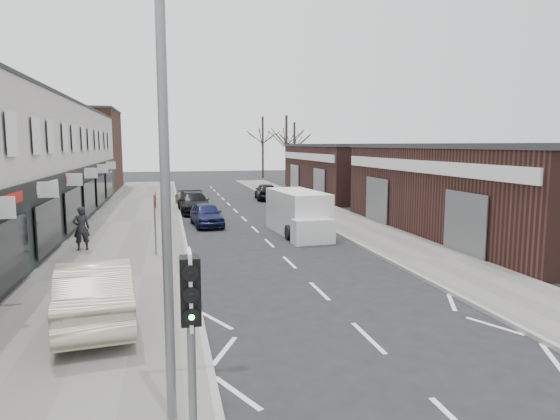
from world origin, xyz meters
TOP-DOWN VIEW (x-y plane):
  - ground at (0.00, 0.00)m, footprint 160.00×160.00m
  - pavement_left at (-6.75, 22.00)m, footprint 5.50×64.00m
  - pavement_right at (5.75, 22.00)m, footprint 3.50×64.00m
  - brick_block_far at (-13.50, 45.00)m, footprint 8.00×10.00m
  - right_unit_near at (12.50, 14.00)m, footprint 10.00×18.00m
  - right_unit_far at (12.50, 34.00)m, footprint 10.00×16.00m
  - tree_far_a at (9.00, 48.00)m, footprint 3.60×3.60m
  - tree_far_b at (11.50, 54.00)m, footprint 3.60×3.60m
  - tree_far_c at (8.50, 60.00)m, footprint 3.60×3.60m
  - traffic_light at (-4.40, -2.02)m, footprint 0.28×0.60m
  - street_lamp at (-4.53, -0.80)m, footprint 2.23×0.22m
  - warning_sign at (-5.16, 12.00)m, footprint 0.12×0.80m
  - white_van at (2.00, 16.10)m, footprint 2.46×5.94m
  - sedan_on_pavement at (-6.55, 4.21)m, footprint 2.36×5.18m
  - pedestrian at (-8.34, 13.72)m, footprint 0.80×0.64m
  - parked_car_left_a at (-2.51, 19.75)m, footprint 1.92×4.08m
  - parked_car_left_b at (-2.91, 25.47)m, footprint 2.31×5.02m
  - parked_car_left_c at (-2.92, 29.09)m, footprint 2.39×4.58m
  - parked_car_right_a at (3.38, 23.87)m, footprint 1.55×4.40m
  - parked_car_right_b at (3.50, 32.51)m, footprint 2.06×4.33m

SIDE VIEW (x-z plane):
  - ground at x=0.00m, z-range 0.00..0.00m
  - tree_far_a at x=9.00m, z-range -4.00..4.00m
  - tree_far_b at x=11.50m, z-range -3.75..3.75m
  - tree_far_c at x=8.50m, z-range -4.25..4.25m
  - pavement_left at x=-6.75m, z-range 0.00..0.12m
  - pavement_right at x=5.75m, z-range 0.00..0.12m
  - parked_car_left_c at x=-2.92m, z-range 0.00..1.23m
  - parked_car_left_a at x=-2.51m, z-range 0.00..1.35m
  - parked_car_left_b at x=-2.91m, z-range 0.00..1.42m
  - parked_car_right_b at x=3.50m, z-range 0.00..1.43m
  - parked_car_right_a at x=3.38m, z-range 0.00..1.45m
  - sedan_on_pavement at x=-6.55m, z-range 0.12..1.77m
  - white_van at x=2.00m, z-range -0.06..2.19m
  - pedestrian at x=-8.34m, z-range 0.12..2.03m
  - warning_sign at x=-5.16m, z-range 0.85..3.55m
  - right_unit_near at x=12.50m, z-range 0.00..4.50m
  - right_unit_far at x=12.50m, z-range 0.00..4.50m
  - traffic_light at x=-4.40m, z-range 0.86..3.96m
  - brick_block_far at x=-13.50m, z-range 0.00..8.00m
  - street_lamp at x=-4.53m, z-range 0.62..8.62m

